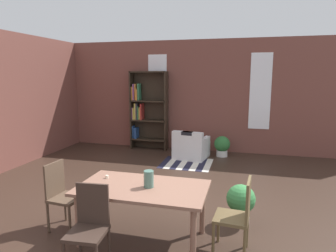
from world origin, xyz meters
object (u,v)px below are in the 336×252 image
at_px(dining_chair_head_left, 62,193).
at_px(armchair_white, 191,148).
at_px(dining_chair_head_right, 238,214).
at_px(dining_chair_near_left, 89,225).
at_px(potted_plant_by_shelf, 241,202).
at_px(potted_plant_corner, 222,145).
at_px(dining_table, 143,193).
at_px(vase_on_table, 149,179).
at_px(bookshelf_tall, 146,109).

xyz_separation_m(dining_chair_head_left, armchair_white, (1.10, 4.01, -0.23)).
distance_m(dining_chair_head_right, dining_chair_near_left, 1.72).
bearing_deg(potted_plant_by_shelf, dining_chair_near_left, -137.83).
distance_m(dining_chair_head_right, potted_plant_corner, 4.44).
relative_size(dining_table, potted_plant_corner, 3.02).
height_order(vase_on_table, armchair_white, vase_on_table).
bearing_deg(armchair_white, dining_table, -88.60).
distance_m(dining_table, potted_plant_by_shelf, 1.48).
bearing_deg(vase_on_table, dining_chair_head_right, -0.31).
bearing_deg(vase_on_table, dining_table, -180.00).
distance_m(dining_chair_head_left, bookshelf_tall, 4.77).
distance_m(vase_on_table, dining_chair_near_left, 0.90).
distance_m(dining_chair_near_left, dining_chair_head_left, 1.08).
distance_m(vase_on_table, dining_chair_head_right, 1.17).
bearing_deg(dining_chair_head_left, dining_chair_head_right, -0.29).
height_order(dining_chair_near_left, potted_plant_corner, dining_chair_near_left).
bearing_deg(dining_table, potted_plant_by_shelf, 31.99).
relative_size(dining_table, dining_chair_head_right, 1.74).
bearing_deg(dining_chair_near_left, potted_plant_corner, 78.24).
distance_m(vase_on_table, dining_chair_head_left, 1.33).
relative_size(armchair_white, potted_plant_corner, 1.67).
xyz_separation_m(dining_chair_head_right, dining_chair_near_left, (-1.58, -0.68, 0.00)).
bearing_deg(potted_plant_corner, dining_table, -98.78).
bearing_deg(bookshelf_tall, dining_table, -71.55).
xyz_separation_m(dining_chair_near_left, dining_chair_head_left, (-0.82, 0.70, 0.00)).
bearing_deg(dining_chair_head_left, bookshelf_tall, 94.51).
bearing_deg(armchair_white, dining_chair_head_right, -72.08).
distance_m(bookshelf_tall, potted_plant_by_shelf, 4.91).
xyz_separation_m(dining_table, vase_on_table, (0.09, 0.00, 0.19)).
xyz_separation_m(vase_on_table, dining_chair_head_left, (-1.29, 0.01, -0.33)).
bearing_deg(vase_on_table, potted_plant_corner, 82.31).
xyz_separation_m(dining_chair_head_left, bookshelf_tall, (-0.37, 4.71, 0.65)).
bearing_deg(dining_chair_near_left, potted_plant_by_shelf, 42.17).
distance_m(dining_chair_near_left, bookshelf_tall, 5.57).
distance_m(dining_chair_near_left, potted_plant_corner, 5.20).
xyz_separation_m(dining_chair_head_right, potted_plant_by_shelf, (0.03, 0.77, -0.18)).
height_order(dining_chair_head_right, dining_chair_near_left, same).
distance_m(armchair_white, potted_plant_corner, 0.86).
bearing_deg(potted_plant_by_shelf, dining_table, -148.01).
distance_m(vase_on_table, potted_plant_by_shelf, 1.47).
bearing_deg(potted_plant_by_shelf, armchair_white, 112.23).
bearing_deg(dining_chair_head_left, potted_plant_by_shelf, 17.39).
relative_size(dining_chair_near_left, dining_chair_head_left, 1.00).
bearing_deg(potted_plant_corner, bookshelf_tall, 171.83).
bearing_deg(dining_chair_near_left, armchair_white, 86.58).
bearing_deg(dining_chair_head_left, dining_table, -0.30).
bearing_deg(potted_plant_corner, dining_chair_head_right, -83.21).
bearing_deg(potted_plant_by_shelf, dining_chair_head_left, -162.61).
relative_size(vase_on_table, potted_plant_corner, 0.39).
xyz_separation_m(dining_chair_head_right, bookshelf_tall, (-2.78, 4.72, 0.65)).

